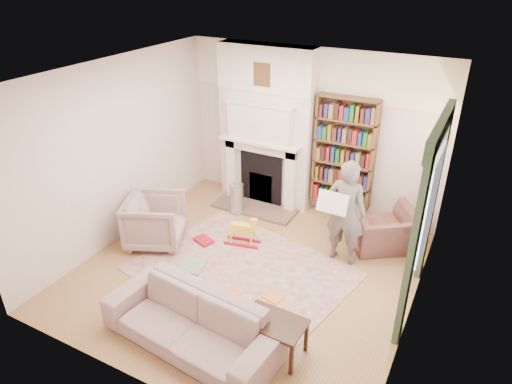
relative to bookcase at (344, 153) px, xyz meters
The scene contains 25 objects.
floor 2.51m from the bookcase, 107.05° to the right, with size 4.50×4.50×0.00m, color olive.
ceiling 2.75m from the bookcase, 107.05° to the right, with size 4.50×4.50×0.00m, color white.
wall_back 0.70m from the bookcase, 168.69° to the left, with size 4.50×4.50×0.00m, color silver.
wall_front 4.42m from the bookcase, 98.46° to the right, with size 4.50×4.50×0.00m, color silver.
wall_left 3.60m from the bookcase, 143.83° to the right, with size 4.50×4.50×0.00m, color silver.
wall_right 2.67m from the bookcase, 52.96° to the right, with size 4.50×4.50×0.00m, color silver.
fireplace 1.42m from the bookcase, behind, with size 1.70×0.58×2.80m.
bookcase is the anchor object (origin of this frame).
window 2.36m from the bookcase, 47.34° to the right, with size 0.02×0.90×1.30m, color silver.
curtain_left 2.87m from the bookcase, 57.36° to the right, with size 0.07×0.32×2.40m, color #29402A.
curtain_right 1.86m from the bookcase, 33.35° to the right, with size 0.07×0.32×2.40m, color #29402A.
pelmet 2.60m from the bookcase, 48.16° to the right, with size 0.09×1.70×0.24m, color #29402A.
wall_sconce 1.68m from the bookcase, 24.19° to the right, with size 0.20×0.24×0.24m, color gold, non-canonical shape.
rug 2.60m from the bookcase, 107.56° to the right, with size 2.88×2.21×0.01m, color #BEAE90.
armchair_reading 1.41m from the bookcase, 34.72° to the right, with size 0.96×0.84×0.63m, color #482627.
armchair_left 3.23m from the bookcase, 136.36° to the right, with size 0.83×0.86×0.78m, color #AA9D8C.
sofa 3.81m from the bookcase, 98.51° to the right, with size 2.12×0.83×0.62m, color #A7988A.
man_reading 1.37m from the bookcase, 69.39° to the right, with size 0.58×0.38×1.60m, color #5D514A.
newspaper 1.48m from the bookcase, 77.65° to the right, with size 0.43×0.02×0.30m, color silver.
coffee_table 3.49m from the bookcase, 84.12° to the right, with size 0.70×0.45×0.45m, color #351E12, non-canonical shape.
paraffin_heater 2.00m from the bookcase, 155.05° to the right, with size 0.24×0.24×0.55m, color #ACAEB4.
rocking_horse 2.11m from the bookcase, 123.27° to the right, with size 0.56×0.22×0.49m, color yellow, non-canonical shape.
board_game 3.05m from the bookcase, 120.07° to the right, with size 0.40×0.40×0.03m, color gold.
game_box_lid 2.69m from the bookcase, 131.30° to the right, with size 0.30×0.20×0.05m, color #A4121A.
comic_annuals 2.88m from the bookcase, 97.02° to the right, with size 0.82×0.45×0.02m.
Camera 1 is at (2.60, -4.69, 4.03)m, focal length 32.00 mm.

